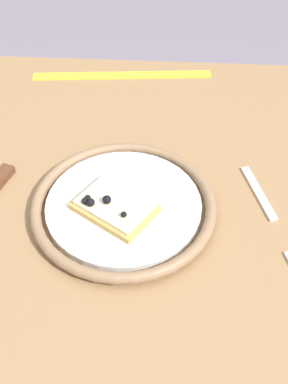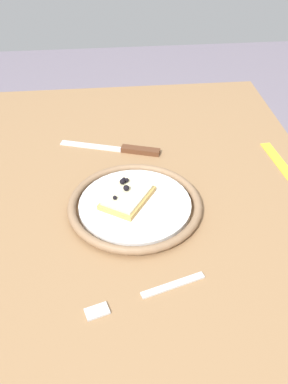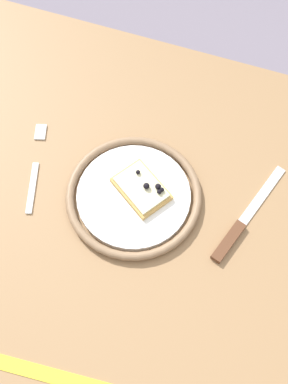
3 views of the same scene
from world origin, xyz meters
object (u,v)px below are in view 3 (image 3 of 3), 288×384
object	(u,v)px
pizza_slice_near	(142,188)
knife	(238,229)
dining_table	(143,222)
fork	(36,166)
plate	(134,196)
measuring_tape	(83,384)

from	to	relation	value
pizza_slice_near	knife	world-z (taller)	pizza_slice_near
dining_table	pizza_slice_near	size ratio (longest dim) A/B	8.32
pizza_slice_near	knife	size ratio (longest dim) A/B	0.55
dining_table	fork	world-z (taller)	fork
pizza_slice_near	plate	bearing A→B (deg)	-129.91
plate	fork	size ratio (longest dim) A/B	1.33
knife	fork	xyz separation A→B (m)	(-0.41, -0.00, -0.00)
knife	fork	bearing A→B (deg)	-179.87
measuring_tape	pizza_slice_near	bearing A→B (deg)	88.61
dining_table	pizza_slice_near	distance (m)	0.12
pizza_slice_near	dining_table	bearing A→B (deg)	-65.25
pizza_slice_near	measuring_tape	size ratio (longest dim) A/B	0.38
pizza_slice_near	knife	distance (m)	0.20
plate	measuring_tape	size ratio (longest dim) A/B	0.77
plate	pizza_slice_near	xyz separation A→B (m)	(0.01, 0.01, 0.01)
plate	fork	xyz separation A→B (m)	(-0.21, 0.00, -0.01)
dining_table	measuring_tape	world-z (taller)	measuring_tape
fork	pizza_slice_near	bearing A→B (deg)	3.42
knife	fork	distance (m)	0.41
dining_table	pizza_slice_near	world-z (taller)	pizza_slice_near
plate	measuring_tape	bearing A→B (deg)	-84.23
pizza_slice_near	fork	world-z (taller)	pizza_slice_near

